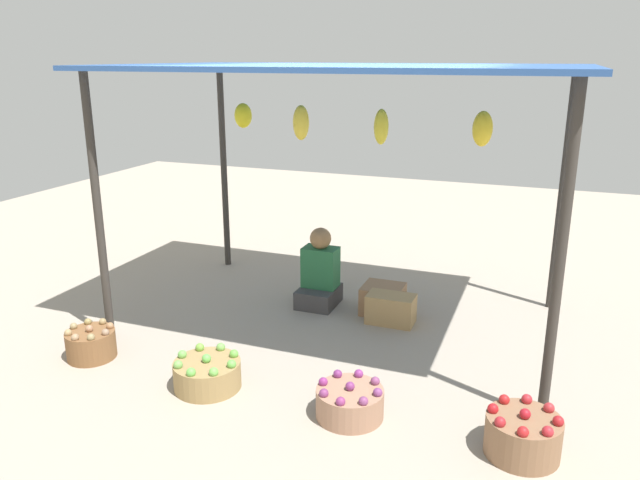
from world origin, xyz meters
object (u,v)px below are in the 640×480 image
Objects in this scene: basket_potatoes at (91,343)px; basket_purple_onions at (350,402)px; basket_green_apples at (207,374)px; wooden_crate_near_vendor at (383,299)px; basket_red_apples at (523,435)px; wooden_crate_stacked_rear at (391,309)px; vendor_person at (320,276)px.

basket_purple_onions is at bearing -1.60° from basket_potatoes.
basket_green_apples is 1.31× the size of wooden_crate_near_vendor.
basket_potatoes is 0.85× the size of basket_red_apples.
basket_green_apples is 1.11m from basket_purple_onions.
basket_purple_onions is (2.25, -0.06, -0.01)m from basket_potatoes.
wooden_crate_stacked_rear reaches higher than basket_green_apples.
basket_green_apples is 2.24m from basket_red_apples.
vendor_person is at bearing 83.55° from basket_green_apples.
vendor_person is 2.73m from basket_red_apples.
basket_purple_onions is at bearing -85.21° from wooden_crate_stacked_rear.
basket_red_apples is at bearing -41.56° from vendor_person.
basket_red_apples is 1.06× the size of wooden_crate_stacked_rear.
wooden_crate_stacked_rear reaches higher than wooden_crate_near_vendor.
basket_potatoes is 0.84× the size of basket_purple_onions.
basket_red_apples is at bearing -52.59° from wooden_crate_near_vendor.
wooden_crate_near_vendor is (0.85, 1.82, 0.03)m from basket_green_apples.
basket_red_apples is 1.21× the size of wooden_crate_near_vendor.
basket_potatoes is at bearing -127.74° from vendor_person.
basket_purple_onions is 1.13m from basket_red_apples.
basket_red_apples is at bearing -1.31° from basket_potatoes.
wooden_crate_stacked_rear is at bearing -57.31° from wooden_crate_near_vendor.
basket_potatoes is 2.64m from wooden_crate_near_vendor.
wooden_crate_near_vendor is at bearing 122.69° from wooden_crate_stacked_rear.
wooden_crate_stacked_rear is at bearing 58.74° from basket_green_apples.
basket_green_apples is at bearing -3.63° from basket_potatoes.
wooden_crate_stacked_rear is (2.11, 1.54, 0.01)m from basket_potatoes.
basket_purple_onions is (1.11, 0.01, -0.00)m from basket_green_apples.
basket_potatoes reaches higher than wooden_crate_near_vendor.
vendor_person reaches higher than basket_purple_onions.
basket_green_apples is (-0.20, -1.80, -0.19)m from vendor_person.
wooden_crate_near_vendor reaches higher than basket_green_apples.
basket_red_apples is (1.13, -0.01, 0.03)m from basket_purple_onions.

